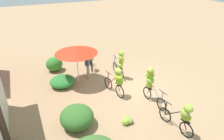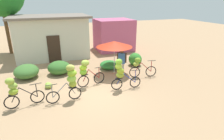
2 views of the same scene
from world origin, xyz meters
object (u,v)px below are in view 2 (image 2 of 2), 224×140
(building_low, at_px, (52,36))
(banana_pile_on_ground, at_px, (49,85))
(bicycle_leftmost, at_px, (16,90))
(bicycle_by_shop, at_px, (121,73))
(market_umbrella, at_px, (114,44))
(person_vendor, at_px, (122,60))
(bicycle_near_pile, at_px, (70,80))
(bicycle_rightmost, at_px, (140,66))
(shop_pink, at_px, (114,35))
(bicycle_center_loaded, at_px, (86,71))

(building_low, bearing_deg, banana_pile_on_ground, -96.55)
(bicycle_leftmost, xyz_separation_m, bicycle_by_shop, (4.84, 0.08, 0.13))
(bicycle_leftmost, xyz_separation_m, banana_pile_on_ground, (1.30, 1.57, -0.68))
(market_umbrella, bearing_deg, person_vendor, -69.72)
(building_low, height_order, person_vendor, building_low)
(bicycle_leftmost, height_order, banana_pile_on_ground, bicycle_leftmost)
(person_vendor, bearing_deg, bicycle_by_shop, -113.72)
(bicycle_near_pile, bearing_deg, bicycle_by_shop, 4.91)
(bicycle_leftmost, bearing_deg, building_low, 75.31)
(market_umbrella, bearing_deg, bicycle_near_pile, -140.75)
(building_low, xyz_separation_m, bicycle_leftmost, (-1.99, -7.61, -0.84))
(bicycle_leftmost, bearing_deg, bicycle_near_pile, -3.70)
(market_umbrella, xyz_separation_m, banana_pile_on_ground, (-4.03, -0.80, -1.75))
(building_low, distance_m, bicycle_rightmost, 7.88)
(bicycle_leftmost, distance_m, bicycle_near_pile, 2.27)
(bicycle_leftmost, distance_m, banana_pile_on_ground, 2.15)
(shop_pink, bearing_deg, bicycle_leftmost, -132.72)
(building_low, relative_size, person_vendor, 3.43)
(person_vendor, bearing_deg, shop_pink, 73.57)
(market_umbrella, bearing_deg, bicycle_rightmost, -43.91)
(market_umbrella, xyz_separation_m, person_vendor, (0.24, -0.64, -0.84))
(market_umbrella, xyz_separation_m, bicycle_center_loaded, (-2.09, -1.32, -0.98))
(bicycle_near_pile, distance_m, bicycle_by_shop, 2.60)
(building_low, xyz_separation_m, person_vendor, (3.58, -5.87, -0.61))
(building_low, bearing_deg, bicycle_near_pile, -88.11)
(bicycle_leftmost, relative_size, bicycle_near_pile, 0.96)
(shop_pink, distance_m, bicycle_center_loaded, 8.17)
(building_low, distance_m, person_vendor, 6.90)
(bicycle_center_loaded, xyz_separation_m, bicycle_rightmost, (3.28, 0.18, -0.22))
(bicycle_leftmost, xyz_separation_m, person_vendor, (5.57, 1.74, 0.23))
(bicycle_by_shop, xyz_separation_m, banana_pile_on_ground, (-3.54, 1.50, -0.81))
(bicycle_near_pile, bearing_deg, building_low, 91.89)
(bicycle_rightmost, bearing_deg, bicycle_near_pile, -162.15)
(bicycle_by_shop, height_order, bicycle_rightmost, bicycle_by_shop)
(banana_pile_on_ground, bearing_deg, shop_pink, 46.56)
(bicycle_leftmost, xyz_separation_m, bicycle_near_pile, (2.25, -0.15, 0.22))
(market_umbrella, xyz_separation_m, bicycle_rightmost, (1.19, -1.14, -1.20))
(market_umbrella, bearing_deg, bicycle_center_loaded, -147.60)
(bicycle_center_loaded, bearing_deg, bicycle_near_pile, -129.82)
(bicycle_center_loaded, relative_size, bicycle_by_shop, 0.95)
(bicycle_near_pile, height_order, bicycle_by_shop, bicycle_near_pile)
(shop_pink, xyz_separation_m, person_vendor, (-1.86, -6.31, -0.33))
(bicycle_rightmost, height_order, banana_pile_on_ground, bicycle_rightmost)
(shop_pink, distance_m, market_umbrella, 6.07)
(banana_pile_on_ground, xyz_separation_m, person_vendor, (4.27, 0.16, 0.91))
(bicycle_center_loaded, distance_m, person_vendor, 2.43)
(building_low, xyz_separation_m, bicycle_by_shop, (2.85, -7.53, -0.71))
(bicycle_rightmost, relative_size, person_vendor, 0.97)
(building_low, height_order, bicycle_leftmost, building_low)
(bicycle_center_loaded, bearing_deg, building_low, 100.82)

